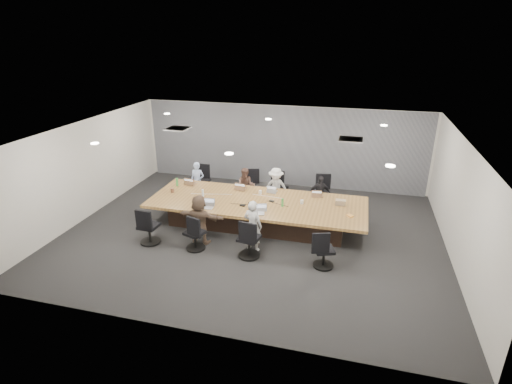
% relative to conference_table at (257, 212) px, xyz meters
% --- Properties ---
extents(floor, '(10.00, 8.00, 0.00)m').
position_rel_conference_table_xyz_m(floor, '(0.00, -0.50, -0.40)').
color(floor, '#242425').
rests_on(floor, ground).
extents(ceiling, '(10.00, 8.00, 0.00)m').
position_rel_conference_table_xyz_m(ceiling, '(0.00, -0.50, 2.40)').
color(ceiling, white).
rests_on(ceiling, wall_back).
extents(wall_back, '(10.00, 0.00, 2.80)m').
position_rel_conference_table_xyz_m(wall_back, '(0.00, 3.50, 1.00)').
color(wall_back, beige).
rests_on(wall_back, ground).
extents(wall_front, '(10.00, 0.00, 2.80)m').
position_rel_conference_table_xyz_m(wall_front, '(0.00, -4.50, 1.00)').
color(wall_front, beige).
rests_on(wall_front, ground).
extents(wall_left, '(0.00, 8.00, 2.80)m').
position_rel_conference_table_xyz_m(wall_left, '(-5.00, -0.50, 1.00)').
color(wall_left, beige).
rests_on(wall_left, ground).
extents(wall_right, '(0.00, 8.00, 2.80)m').
position_rel_conference_table_xyz_m(wall_right, '(5.00, -0.50, 1.00)').
color(wall_right, beige).
rests_on(wall_right, ground).
extents(curtain, '(9.80, 0.04, 2.80)m').
position_rel_conference_table_xyz_m(curtain, '(0.00, 3.42, 1.00)').
color(curtain, slate).
rests_on(curtain, ground).
extents(conference_table, '(6.00, 2.20, 0.74)m').
position_rel_conference_table_xyz_m(conference_table, '(0.00, 0.00, 0.00)').
color(conference_table, black).
rests_on(conference_table, ground).
extents(chair_0, '(0.61, 0.61, 0.84)m').
position_rel_conference_table_xyz_m(chair_0, '(-2.34, 1.70, 0.02)').
color(chair_0, black).
rests_on(chair_0, ground).
extents(chair_1, '(0.68, 0.68, 0.81)m').
position_rel_conference_table_xyz_m(chair_1, '(-0.71, 1.70, 0.00)').
color(chair_1, black).
rests_on(chair_1, ground).
extents(chair_2, '(0.72, 0.72, 0.85)m').
position_rel_conference_table_xyz_m(chair_2, '(0.25, 1.70, 0.03)').
color(chair_2, black).
rests_on(chair_2, ground).
extents(chair_3, '(0.68, 0.68, 0.86)m').
position_rel_conference_table_xyz_m(chair_3, '(1.59, 1.70, 0.03)').
color(chair_3, black).
rests_on(chair_3, ground).
extents(chair_4, '(0.58, 0.58, 0.81)m').
position_rel_conference_table_xyz_m(chair_4, '(-2.43, -1.70, 0.01)').
color(chair_4, black).
rests_on(chair_4, ground).
extents(chair_5, '(0.65, 0.65, 0.76)m').
position_rel_conference_table_xyz_m(chair_5, '(-1.16, -1.70, -0.02)').
color(chair_5, black).
rests_on(chair_5, ground).
extents(chair_6, '(0.64, 0.64, 0.84)m').
position_rel_conference_table_xyz_m(chair_6, '(0.25, -1.70, 0.02)').
color(chair_6, black).
rests_on(chair_6, ground).
extents(chair_7, '(0.65, 0.65, 0.75)m').
position_rel_conference_table_xyz_m(chair_7, '(2.05, -1.70, -0.03)').
color(chair_7, black).
rests_on(chair_7, ground).
extents(person_0, '(0.47, 0.33, 1.25)m').
position_rel_conference_table_xyz_m(person_0, '(-2.34, 1.35, 0.22)').
color(person_0, '#9CAFD9').
rests_on(person_0, ground).
extents(laptop_0, '(0.38, 0.29, 0.02)m').
position_rel_conference_table_xyz_m(laptop_0, '(-2.34, 0.80, 0.35)').
color(laptop_0, '#8C6647').
rests_on(laptop_0, conference_table).
extents(person_1, '(0.66, 0.56, 1.20)m').
position_rel_conference_table_xyz_m(person_1, '(-0.71, 1.35, 0.20)').
color(person_1, brown).
rests_on(person_1, ground).
extents(laptop_1, '(0.38, 0.29, 0.02)m').
position_rel_conference_table_xyz_m(laptop_1, '(-0.71, 0.80, 0.35)').
color(laptop_1, '#8C6647').
rests_on(laptop_1, conference_table).
extents(person_2, '(0.87, 0.54, 1.29)m').
position_rel_conference_table_xyz_m(person_2, '(0.25, 1.35, 0.24)').
color(person_2, silver).
rests_on(person_2, ground).
extents(laptop_2, '(0.31, 0.23, 0.02)m').
position_rel_conference_table_xyz_m(laptop_2, '(0.25, 0.80, 0.35)').
color(laptop_2, '#B2B2B7').
rests_on(laptop_2, conference_table).
extents(person_3, '(0.73, 0.43, 1.16)m').
position_rel_conference_table_xyz_m(person_3, '(1.59, 1.35, 0.18)').
color(person_3, black).
rests_on(person_3, ground).
extents(laptop_3, '(0.32, 0.24, 0.02)m').
position_rel_conference_table_xyz_m(laptop_3, '(1.59, 0.80, 0.35)').
color(laptop_3, '#8C6647').
rests_on(laptop_3, conference_table).
extents(person_5, '(1.25, 0.45, 1.33)m').
position_rel_conference_table_xyz_m(person_5, '(-1.16, -1.35, 0.26)').
color(person_5, brown).
rests_on(person_5, ground).
extents(laptop_5, '(0.31, 0.22, 0.02)m').
position_rel_conference_table_xyz_m(laptop_5, '(-1.16, -0.80, 0.35)').
color(laptop_5, '#B2B2B7').
rests_on(laptop_5, conference_table).
extents(person_6, '(0.55, 0.42, 1.33)m').
position_rel_conference_table_xyz_m(person_6, '(0.25, -1.35, 0.27)').
color(person_6, '#B1B1B1').
rests_on(person_6, ground).
extents(laptop_6, '(0.34, 0.27, 0.02)m').
position_rel_conference_table_xyz_m(laptop_6, '(0.25, -0.80, 0.35)').
color(laptop_6, '#B2B2B7').
rests_on(laptop_6, conference_table).
extents(bottle_green_left, '(0.09, 0.09, 0.25)m').
position_rel_conference_table_xyz_m(bottle_green_left, '(-2.65, 0.52, 0.46)').
color(bottle_green_left, green).
rests_on(bottle_green_left, conference_table).
extents(bottle_green_right, '(0.08, 0.08, 0.23)m').
position_rel_conference_table_xyz_m(bottle_green_right, '(0.76, -0.18, 0.45)').
color(bottle_green_right, green).
rests_on(bottle_green_right, conference_table).
extents(bottle_clear, '(0.07, 0.07, 0.21)m').
position_rel_conference_table_xyz_m(bottle_clear, '(-1.58, -0.06, 0.44)').
color(bottle_clear, silver).
rests_on(bottle_clear, conference_table).
extents(cup_white_far, '(0.10, 0.10, 0.11)m').
position_rel_conference_table_xyz_m(cup_white_far, '(-0.04, 0.53, 0.39)').
color(cup_white_far, white).
rests_on(cup_white_far, conference_table).
extents(cup_white_near, '(0.11, 0.11, 0.11)m').
position_rel_conference_table_xyz_m(cup_white_near, '(1.24, 0.14, 0.39)').
color(cup_white_near, white).
rests_on(cup_white_near, conference_table).
extents(mug_brown, '(0.11, 0.11, 0.12)m').
position_rel_conference_table_xyz_m(mug_brown, '(-2.57, 0.00, 0.40)').
color(mug_brown, brown).
rests_on(mug_brown, conference_table).
extents(mic_left, '(0.15, 0.11, 0.03)m').
position_rel_conference_table_xyz_m(mic_left, '(-0.29, -0.41, 0.35)').
color(mic_left, black).
rests_on(mic_left, conference_table).
extents(mic_right, '(0.16, 0.13, 0.03)m').
position_rel_conference_table_xyz_m(mic_right, '(0.40, 0.07, 0.35)').
color(mic_right, black).
rests_on(mic_right, conference_table).
extents(stapler, '(0.18, 0.11, 0.07)m').
position_rel_conference_table_xyz_m(stapler, '(-0.08, -0.31, 0.37)').
color(stapler, black).
rests_on(stapler, conference_table).
extents(canvas_bag, '(0.28, 0.18, 0.15)m').
position_rel_conference_table_xyz_m(canvas_bag, '(2.26, 0.32, 0.41)').
color(canvas_bag, '#947E61').
rests_on(canvas_bag, conference_table).
extents(snack_packet, '(0.19, 0.20, 0.04)m').
position_rel_conference_table_xyz_m(snack_packet, '(2.55, -0.36, 0.36)').
color(snack_packet, '#EF9C39').
rests_on(snack_packet, conference_table).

